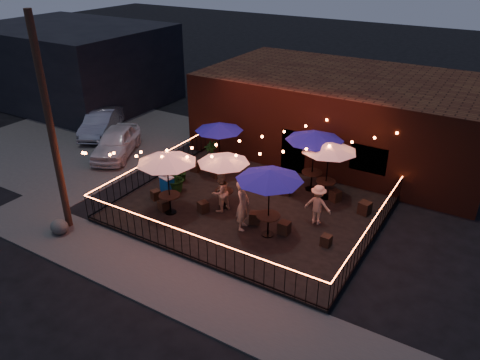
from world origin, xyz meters
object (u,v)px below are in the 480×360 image
at_px(cooler, 167,185).
at_px(cafe_table_5, 329,148).
at_px(cafe_table_3, 315,137).
at_px(cafe_table_2, 223,159).
at_px(cafe_table_4, 270,176).
at_px(boulder, 59,227).
at_px(cafe_table_1, 219,127).
at_px(cafe_table_0, 167,159).
at_px(utility_pole, 51,129).

bearing_deg(cooler, cafe_table_5, 39.89).
bearing_deg(cafe_table_3, cafe_table_2, -127.16).
bearing_deg(cafe_table_2, cafe_table_4, -19.89).
bearing_deg(cafe_table_4, cafe_table_2, 160.11).
height_order(cafe_table_2, boulder, cafe_table_2).
bearing_deg(cafe_table_1, cooler, -105.13).
bearing_deg(boulder, cafe_table_1, 72.28).
xyz_separation_m(cafe_table_5, boulder, (-7.54, -7.57, -2.14)).
height_order(cafe_table_1, cafe_table_4, cafe_table_4).
bearing_deg(cafe_table_3, cafe_table_1, -172.13).
bearing_deg(cafe_table_0, cafe_table_5, 42.22).
height_order(cafe_table_1, cafe_table_3, cafe_table_3).
height_order(utility_pole, cooler, utility_pole).
relative_size(utility_pole, cafe_table_5, 3.17).
relative_size(cafe_table_0, cafe_table_5, 1.11).
height_order(cafe_table_4, cooler, cafe_table_4).
xyz_separation_m(cafe_table_1, cafe_table_4, (4.46, -3.53, 0.21)).
bearing_deg(cafe_table_5, utility_pole, -137.65).
height_order(cafe_table_2, cafe_table_3, cafe_table_3).
distance_m(cafe_table_2, cooler, 3.24).
relative_size(cafe_table_0, cafe_table_1, 1.07).
xyz_separation_m(cooler, boulder, (-1.56, -4.44, -0.22)).
height_order(cafe_table_0, cafe_table_1, cafe_table_0).
relative_size(utility_pole, cafe_table_3, 2.54).
height_order(utility_pole, cafe_table_2, utility_pole).
xyz_separation_m(cafe_table_1, cafe_table_2, (1.94, -2.62, -0.11)).
xyz_separation_m(cafe_table_0, cafe_table_4, (4.08, 0.62, 0.08)).
xyz_separation_m(cafe_table_1, boulder, (-2.35, -7.35, -2.06)).
bearing_deg(cafe_table_4, cafe_table_5, 79.03).
bearing_deg(cafe_table_5, cafe_table_4, -100.97).
bearing_deg(cafe_table_3, cafe_table_5, -25.69).
distance_m(utility_pole, cafe_table_1, 7.42).
distance_m(cafe_table_4, boulder, 8.13).
bearing_deg(cooler, cafe_table_0, -34.50).
height_order(cafe_table_0, cafe_table_5, cafe_table_0).
distance_m(cafe_table_4, cafe_table_5, 3.82).
relative_size(cafe_table_0, cooler, 3.65).
bearing_deg(cooler, cafe_table_1, 87.09).
distance_m(utility_pole, cafe_table_2, 6.34).
bearing_deg(cafe_table_0, cafe_table_3, 49.90).
relative_size(utility_pole, cafe_table_0, 2.86).
distance_m(cafe_table_0, boulder, 4.74).
bearing_deg(cafe_table_3, utility_pole, -132.93).
xyz_separation_m(cafe_table_1, cooler, (-0.79, -2.91, -1.83)).
distance_m(cafe_table_2, cafe_table_4, 2.70).
height_order(cafe_table_2, cooler, cafe_table_2).
distance_m(cafe_table_1, cafe_table_2, 3.26).
height_order(cafe_table_5, boulder, cafe_table_5).
bearing_deg(boulder, cafe_table_0, 49.63).
relative_size(cafe_table_2, boulder, 3.38).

